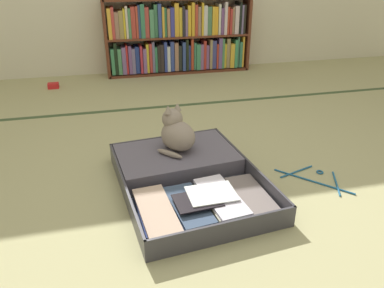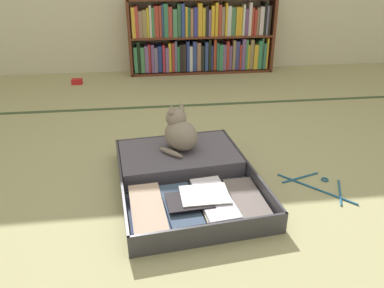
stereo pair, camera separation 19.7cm
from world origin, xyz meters
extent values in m
plane|color=tan|center=(0.00, 0.00, 0.00)|extent=(10.00, 10.00, 0.00)
cube|color=#3E5130|center=(0.00, 1.23, 0.00)|extent=(4.80, 0.05, 0.00)
cube|color=brown|center=(-0.41, 2.27, 0.39)|extent=(0.03, 0.22, 0.77)
cube|color=brown|center=(1.10, 2.27, 0.39)|extent=(0.03, 0.22, 0.77)
cube|color=brown|center=(0.35, 2.27, 0.01)|extent=(1.51, 0.22, 0.02)
cube|color=brown|center=(0.35, 2.27, 0.38)|extent=(1.48, 0.22, 0.02)
cube|color=#3E8A5B|center=(-0.36, 2.27, 0.17)|extent=(0.03, 0.19, 0.26)
cube|color=black|center=(-0.32, 2.27, 0.20)|extent=(0.03, 0.19, 0.33)
cube|color=#498A5A|center=(-0.29, 2.27, 0.17)|extent=(0.04, 0.19, 0.26)
cube|color=slate|center=(-0.24, 2.27, 0.17)|extent=(0.04, 0.19, 0.28)
cube|color=red|center=(-0.21, 2.27, 0.18)|extent=(0.02, 0.19, 0.29)
cube|color=#714C88|center=(-0.18, 2.26, 0.18)|extent=(0.03, 0.19, 0.29)
cube|color=slate|center=(-0.15, 2.26, 0.16)|extent=(0.03, 0.19, 0.26)
cube|color=navy|center=(-0.11, 2.28, 0.17)|extent=(0.04, 0.19, 0.27)
cube|color=#B82D3E|center=(-0.07, 2.26, 0.17)|extent=(0.02, 0.19, 0.28)
cube|color=slate|center=(-0.03, 2.26, 0.16)|extent=(0.04, 0.19, 0.25)
cube|color=gold|center=(0.00, 2.27, 0.18)|extent=(0.03, 0.19, 0.30)
cube|color=#B43937|center=(0.03, 2.28, 0.18)|extent=(0.03, 0.19, 0.30)
cube|color=slate|center=(0.06, 2.27, 0.19)|extent=(0.02, 0.19, 0.32)
cube|color=#337752|center=(0.09, 2.27, 0.17)|extent=(0.03, 0.19, 0.26)
cube|color=black|center=(0.12, 2.27, 0.17)|extent=(0.03, 0.19, 0.28)
cube|color=#2A2323|center=(0.15, 2.27, 0.18)|extent=(0.03, 0.19, 0.29)
cube|color=#304096|center=(0.19, 2.26, 0.19)|extent=(0.03, 0.19, 0.31)
cube|color=silver|center=(0.22, 2.27, 0.16)|extent=(0.03, 0.19, 0.26)
cube|color=#344691|center=(0.26, 2.28, 0.19)|extent=(0.04, 0.19, 0.31)
cube|color=#A17259|center=(0.31, 2.28, 0.18)|extent=(0.04, 0.19, 0.30)
cube|color=black|center=(0.35, 2.28, 0.17)|extent=(0.04, 0.19, 0.26)
cube|color=#354B8D|center=(0.39, 2.26, 0.18)|extent=(0.03, 0.19, 0.30)
cube|color=black|center=(0.42, 2.26, 0.20)|extent=(0.03, 0.19, 0.33)
cube|color=navy|center=(0.45, 2.28, 0.16)|extent=(0.02, 0.19, 0.26)
cube|color=#B03F26|center=(0.48, 2.28, 0.20)|extent=(0.03, 0.19, 0.33)
cube|color=#418364|center=(0.51, 2.28, 0.18)|extent=(0.02, 0.19, 0.29)
cube|color=#3D875E|center=(0.54, 2.26, 0.17)|extent=(0.04, 0.19, 0.27)
cube|color=slate|center=(0.58, 2.27, 0.17)|extent=(0.03, 0.19, 0.27)
cube|color=#B03128|center=(0.62, 2.27, 0.19)|extent=(0.03, 0.19, 0.30)
cube|color=#7C5693|center=(0.65, 2.28, 0.16)|extent=(0.03, 0.19, 0.25)
cube|color=#968059|center=(0.68, 2.26, 0.19)|extent=(0.03, 0.19, 0.31)
cube|color=#3C4188|center=(0.72, 2.28, 0.18)|extent=(0.04, 0.19, 0.30)
cube|color=#BB3727|center=(0.76, 2.27, 0.17)|extent=(0.02, 0.19, 0.27)
cube|color=#6D5291|center=(0.79, 2.26, 0.20)|extent=(0.04, 0.19, 0.33)
cube|color=#467F51|center=(0.82, 2.26, 0.19)|extent=(0.02, 0.19, 0.32)
cube|color=gold|center=(0.85, 2.28, 0.16)|extent=(0.03, 0.19, 0.26)
cube|color=#928056|center=(0.88, 2.27, 0.19)|extent=(0.04, 0.19, 0.32)
cube|color=gold|center=(0.93, 2.26, 0.16)|extent=(0.04, 0.19, 0.26)
cube|color=#398B5E|center=(0.97, 2.26, 0.18)|extent=(0.03, 0.19, 0.30)
cube|color=#43725C|center=(1.00, 2.28, 0.20)|extent=(0.02, 0.19, 0.33)
cube|color=#337359|center=(1.02, 2.27, 0.17)|extent=(0.03, 0.19, 0.27)
cube|color=gold|center=(1.05, 2.27, 0.20)|extent=(0.02, 0.19, 0.33)
cube|color=gold|center=(-0.36, 2.26, 0.54)|extent=(0.04, 0.19, 0.30)
cube|color=#C2433F|center=(-0.32, 2.27, 0.55)|extent=(0.03, 0.19, 0.30)
cube|color=#9A725B|center=(-0.29, 2.27, 0.52)|extent=(0.04, 0.19, 0.26)
cube|color=#9D874D|center=(-0.24, 2.27, 0.53)|extent=(0.04, 0.19, 0.27)
cube|color=gold|center=(-0.21, 2.27, 0.54)|extent=(0.02, 0.19, 0.29)
cube|color=silver|center=(-0.19, 2.28, 0.55)|extent=(0.02, 0.19, 0.31)
cube|color=#458252|center=(-0.16, 2.27, 0.54)|extent=(0.02, 0.19, 0.29)
cube|color=#B33B31|center=(-0.13, 2.27, 0.55)|extent=(0.04, 0.19, 0.30)
cube|color=#B54331|center=(-0.09, 2.27, 0.55)|extent=(0.02, 0.19, 0.31)
cube|color=#364C84|center=(-0.07, 2.27, 0.55)|extent=(0.02, 0.19, 0.32)
cube|color=#357858|center=(-0.03, 2.26, 0.56)|extent=(0.04, 0.19, 0.33)
cube|color=#B8423D|center=(0.01, 2.27, 0.54)|extent=(0.04, 0.19, 0.30)
cube|color=#4A8B62|center=(0.06, 2.26, 0.53)|extent=(0.04, 0.19, 0.27)
cube|color=#3D7751|center=(0.10, 2.28, 0.55)|extent=(0.03, 0.19, 0.32)
cube|color=#32458E|center=(0.14, 2.26, 0.56)|extent=(0.03, 0.19, 0.33)
cube|color=gold|center=(0.17, 2.26, 0.54)|extent=(0.02, 0.19, 0.29)
cube|color=#337B59|center=(0.20, 2.28, 0.54)|extent=(0.02, 0.19, 0.29)
cube|color=#A57456|center=(0.23, 2.26, 0.53)|extent=(0.03, 0.19, 0.28)
cube|color=#383A97|center=(0.27, 2.27, 0.54)|extent=(0.04, 0.19, 0.29)
cube|color=gold|center=(0.32, 2.28, 0.56)|extent=(0.04, 0.19, 0.33)
cube|color=gold|center=(0.36, 2.28, 0.54)|extent=(0.03, 0.19, 0.28)
cube|color=#242329|center=(0.39, 2.26, 0.54)|extent=(0.03, 0.19, 0.30)
cube|color=slate|center=(0.41, 2.27, 0.52)|extent=(0.02, 0.19, 0.26)
cube|color=yellow|center=(0.45, 2.27, 0.55)|extent=(0.03, 0.19, 0.30)
cube|color=gold|center=(0.48, 2.26, 0.56)|extent=(0.03, 0.19, 0.33)
cube|color=#B53F2E|center=(0.52, 2.27, 0.55)|extent=(0.03, 0.19, 0.31)
cube|color=gray|center=(0.55, 2.27, 0.54)|extent=(0.03, 0.19, 0.29)
cube|color=gold|center=(0.59, 2.26, 0.56)|extent=(0.02, 0.19, 0.33)
cube|color=silver|center=(0.62, 2.27, 0.54)|extent=(0.04, 0.19, 0.30)
cube|color=#477450|center=(0.66, 2.27, 0.54)|extent=(0.04, 0.19, 0.28)
cube|color=gold|center=(0.70, 2.27, 0.54)|extent=(0.02, 0.19, 0.29)
cube|color=gold|center=(0.73, 2.28, 0.54)|extent=(0.04, 0.19, 0.28)
cube|color=silver|center=(0.77, 2.27, 0.55)|extent=(0.02, 0.19, 0.31)
cube|color=#754E87|center=(0.80, 2.28, 0.53)|extent=(0.03, 0.19, 0.26)
cube|color=silver|center=(0.84, 2.26, 0.56)|extent=(0.03, 0.19, 0.33)
cube|color=#B73B26|center=(0.87, 2.27, 0.53)|extent=(0.02, 0.19, 0.28)
cube|color=#B0312E|center=(0.89, 2.27, 0.52)|extent=(0.02, 0.19, 0.26)
cube|color=#937757|center=(0.92, 2.28, 0.53)|extent=(0.02, 0.19, 0.27)
cube|color=silver|center=(0.96, 2.28, 0.54)|extent=(0.04, 0.19, 0.28)
cube|color=black|center=(1.00, 2.27, 0.55)|extent=(0.02, 0.19, 0.32)
cube|color=slate|center=(1.02, 2.26, 0.54)|extent=(0.02, 0.19, 0.29)
cube|color=black|center=(1.04, 2.26, 0.54)|extent=(0.02, 0.19, 0.30)
cube|color=#3D3B44|center=(-0.05, -0.27, 0.01)|extent=(0.75, 0.53, 0.01)
cube|color=#3D3B44|center=(-0.03, -0.49, 0.06)|extent=(0.70, 0.09, 0.11)
cube|color=#3D3B44|center=(-0.39, -0.30, 0.06)|extent=(0.06, 0.46, 0.11)
cube|color=#3D3B44|center=(0.29, -0.23, 0.06)|extent=(0.06, 0.46, 0.11)
cube|color=#464F60|center=(-0.05, -0.27, 0.02)|extent=(0.72, 0.51, 0.01)
cube|color=#3D3B44|center=(-0.10, 0.20, 0.01)|extent=(0.75, 0.53, 0.01)
cube|color=#3D3B44|center=(-0.12, 0.42, 0.06)|extent=(0.70, 0.09, 0.11)
cube|color=#3D3B44|center=(-0.44, 0.16, 0.06)|extent=(0.06, 0.46, 0.11)
cube|color=#3D3B44|center=(0.24, 0.23, 0.06)|extent=(0.06, 0.46, 0.11)
cube|color=#464F60|center=(-0.10, 0.20, 0.02)|extent=(0.72, 0.51, 0.01)
cylinder|color=black|center=(-0.07, -0.04, 0.02)|extent=(0.68, 0.09, 0.02)
cube|color=#3A4568|center=(-0.29, -0.29, 0.03)|extent=(0.18, 0.39, 0.02)
cube|color=navy|center=(-0.29, -0.29, 0.05)|extent=(0.17, 0.34, 0.02)
cube|color=tan|center=(-0.29, -0.29, 0.07)|extent=(0.18, 0.40, 0.02)
cube|color=silver|center=(-0.13, -0.28, 0.03)|extent=(0.20, 0.36, 0.01)
cube|color=#38486F|center=(-0.14, -0.26, 0.04)|extent=(0.18, 0.40, 0.02)
cube|color=#374965|center=(-0.13, -0.27, 0.07)|extent=(0.19, 0.37, 0.02)
cube|color=#A7AD83|center=(0.03, -0.26, 0.03)|extent=(0.20, 0.38, 0.02)
cube|color=slate|center=(0.03, -0.26, 0.05)|extent=(0.17, 0.38, 0.02)
cube|color=#A7A48B|center=(0.03, -0.26, 0.07)|extent=(0.18, 0.36, 0.02)
cube|color=silver|center=(0.03, -0.26, 0.08)|extent=(0.20, 0.38, 0.02)
cube|color=#B8AE8A|center=(0.19, -0.24, 0.03)|extent=(0.20, 0.39, 0.01)
cube|color=slate|center=(0.20, -0.24, 0.04)|extent=(0.18, 0.39, 0.02)
cube|color=white|center=(-0.02, -0.25, 0.10)|extent=(0.23, 0.18, 0.01)
cube|color=black|center=(-0.09, -0.28, 0.10)|extent=(0.23, 0.18, 0.01)
cube|color=#5D5867|center=(-0.10, 0.20, 0.06)|extent=(0.71, 0.50, 0.10)
cylinder|color=black|center=(-0.31, 0.39, 0.06)|extent=(0.02, 0.02, 0.10)
cylinder|color=black|center=(0.07, 0.43, 0.06)|extent=(0.02, 0.02, 0.10)
cube|color=yellow|center=(-0.13, -0.49, 0.08)|extent=(0.03, 0.00, 0.02)
cube|color=#338F46|center=(0.11, -0.47, 0.06)|extent=(0.04, 0.01, 0.02)
cube|color=#3B8339|center=(0.05, -0.47, 0.07)|extent=(0.02, 0.00, 0.03)
cube|color=white|center=(0.02, -0.48, 0.03)|extent=(0.03, 0.01, 0.03)
ellipsoid|color=gray|center=(-0.08, 0.22, 0.20)|extent=(0.26, 0.28, 0.17)
ellipsoid|color=gray|center=(-0.11, 0.28, 0.16)|extent=(0.15, 0.13, 0.10)
sphere|color=gray|center=(-0.10, 0.27, 0.29)|extent=(0.12, 0.12, 0.12)
cone|color=gray|center=(-0.07, 0.28, 0.36)|extent=(0.05, 0.05, 0.05)
cone|color=gray|center=(-0.13, 0.25, 0.36)|extent=(0.05, 0.05, 0.05)
sphere|color=#D6C24B|center=(-0.10, 0.32, 0.29)|extent=(0.02, 0.02, 0.02)
sphere|color=#D6C24B|center=(-0.14, 0.30, 0.29)|extent=(0.02, 0.02, 0.02)
ellipsoid|color=gray|center=(-0.15, 0.15, 0.13)|extent=(0.14, 0.15, 0.03)
cylinder|color=#206091|center=(0.61, -0.13, 0.01)|extent=(0.31, 0.34, 0.01)
cylinder|color=#206091|center=(0.57, -0.01, 0.01)|extent=(0.24, 0.09, 0.01)
cylinder|color=#206091|center=(0.72, -0.18, 0.01)|extent=(0.11, 0.23, 0.01)
torus|color=#206091|center=(0.70, -0.05, 0.01)|extent=(0.06, 0.06, 0.01)
cube|color=red|center=(-0.94, 1.98, 0.03)|extent=(0.10, 0.07, 0.05)
camera|label=1|loc=(-0.46, -1.69, 1.10)|focal=34.95mm
camera|label=2|loc=(-0.26, -1.72, 1.10)|focal=34.95mm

